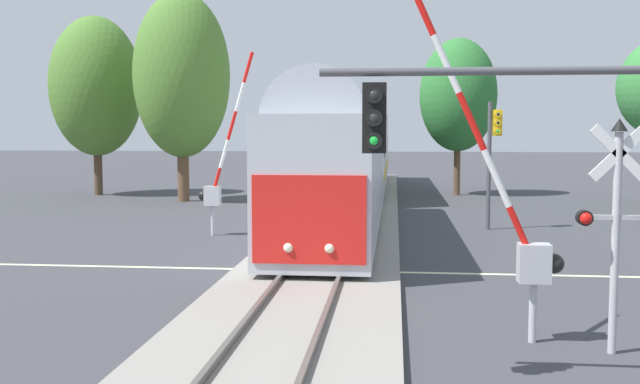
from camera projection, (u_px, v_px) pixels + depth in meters
name	position (u px, v px, depth m)	size (l,w,h in m)	color
ground_plane	(319.00, 271.00, 19.68)	(220.00, 220.00, 0.00)	#3D3D42
road_centre_stripe	(319.00, 271.00, 19.68)	(44.00, 0.20, 0.01)	beige
railway_track	(319.00, 267.00, 19.67)	(4.40, 80.00, 0.32)	gray
commuter_train	(353.00, 151.00, 35.61)	(3.04, 40.17, 5.16)	#B2B7C1
crossing_gate_near	(520.00, 227.00, 12.90)	(2.90, 0.40, 6.59)	#B7B7BC
crossing_signal_mast	(617.00, 212.00, 12.16)	(1.36, 0.44, 4.03)	#B2B2B7
crossing_gate_far	(216.00, 179.00, 26.11)	(2.10, 0.40, 6.61)	#B7B7BC
traffic_signal_near_right	(580.00, 139.00, 9.99)	(5.69, 0.38, 4.90)	#4C4C51
traffic_signal_far_side	(493.00, 144.00, 27.56)	(0.53, 0.38, 4.91)	#4C4C51
elm_centre_background	(458.00, 95.00, 42.10)	(4.49, 4.49, 9.16)	brown
oak_behind_train	(182.00, 76.00, 38.29)	(5.11, 5.11, 11.11)	brown
pine_left_background	(96.00, 87.00, 42.15)	(5.32, 5.32, 10.44)	#4C3828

